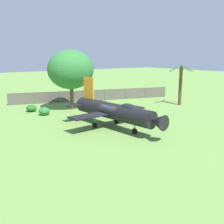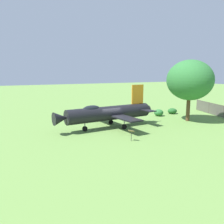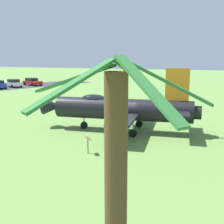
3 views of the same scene
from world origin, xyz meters
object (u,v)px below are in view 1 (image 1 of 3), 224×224
Objects in this scene: display_jet at (115,111)px; shade_tree at (71,70)px; palm_tree at (180,85)px; info_plaque at (156,114)px; shrub_by_tree at (31,108)px; shrub_near_fence at (44,111)px.

shade_tree reaches higher than display_jet.
palm_tree is at bearing 155.45° from shade_tree.
shade_tree is at bearing -68.84° from info_plaque.
palm_tree is at bearing -153.96° from info_plaque.
shrub_by_tree is (20.57, -8.85, -2.72)m from palm_tree.
palm_tree is at bearing 156.71° from shrub_by_tree.
info_plaque reaches higher than shrub_by_tree.
palm_tree reaches higher than shrub_by_tree.
shrub_by_tree is (5.32, -1.89, -5.21)m from shade_tree.
shade_tree reaches higher than info_plaque.
shade_tree is 16.94m from palm_tree.
info_plaque is (-5.97, 0.19, -1.00)m from display_jet.
shrub_near_fence is 14.39m from info_plaque.
palm_tree is (-15.25, 6.96, -2.49)m from shade_tree.
shade_tree is 13.86m from info_plaque.
shade_tree is 5.91× the size of shrub_near_fence.
display_jet is 8.60× the size of shrub_by_tree.
display_jet is at bearing 108.26° from shrub_near_fence.
shade_tree is 7.15m from shrub_near_fence.
shade_tree is (-1.28, -11.93, 3.81)m from display_jet.
shade_tree reaches higher than palm_tree.
shrub_near_fence is 1.25× the size of info_plaque.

